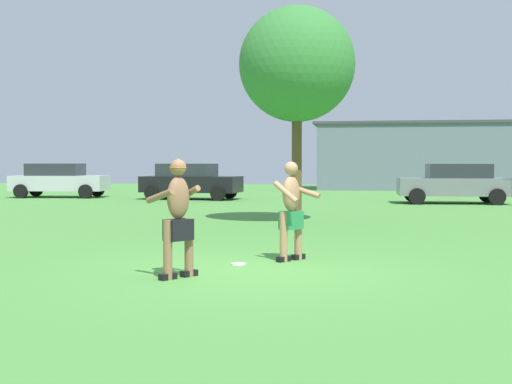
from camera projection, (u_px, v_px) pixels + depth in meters
ground_plane at (248, 271)px, 10.52m from camera, size 80.00×80.00×0.00m
player_with_cap at (178, 212)px, 9.88m from camera, size 0.80×0.83×1.71m
player_in_green at (291, 208)px, 11.63m from camera, size 0.79×0.76×1.67m
frisbee at (238, 264)px, 11.20m from camera, size 0.25×0.25×0.03m
car_gray_near_post at (455, 183)px, 27.54m from camera, size 4.37×2.18×1.58m
car_black_mid_lot at (190, 181)px, 30.61m from camera, size 4.44×2.32×1.58m
car_silver_far_end at (59, 180)px, 32.26m from camera, size 4.45×2.36×1.58m
outbuilding_behind_lot at (423, 156)px, 41.55m from camera, size 12.89×5.43×3.99m
tree_left_field at (297, 65)px, 18.66m from camera, size 3.13×3.13×5.86m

